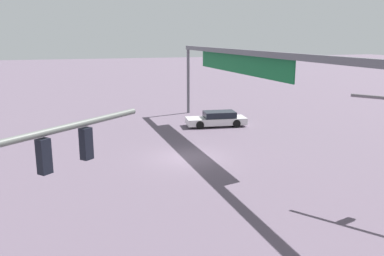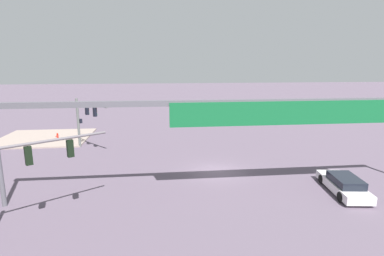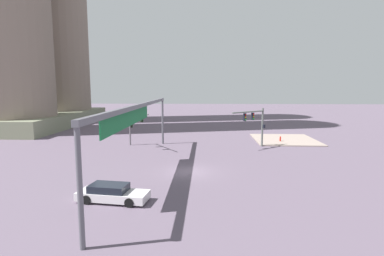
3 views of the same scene
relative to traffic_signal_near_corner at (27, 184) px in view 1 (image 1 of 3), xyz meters
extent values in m
plane|color=#615263|center=(-11.88, 7.95, -3.54)|extent=(232.89, 232.89, 0.00)
cylinder|color=slate|center=(-0.91, 1.08, 1.21)|extent=(3.86, 4.42, 0.19)
cube|color=black|center=(-0.36, 0.44, 0.59)|extent=(0.41, 0.41, 0.95)
cylinder|color=red|center=(-0.48, 0.34, 0.88)|extent=(0.18, 0.19, 0.20)
cylinder|color=orange|center=(-0.48, 0.34, 0.58)|extent=(0.18, 0.19, 0.20)
cylinder|color=green|center=(-0.48, 0.34, 0.28)|extent=(0.18, 0.19, 0.20)
cube|color=black|center=(-1.34, 1.57, 0.59)|extent=(0.41, 0.41, 0.95)
cylinder|color=red|center=(-1.46, 1.46, 0.88)|extent=(0.18, 0.19, 0.20)
cylinder|color=orange|center=(-1.46, 1.46, 0.58)|extent=(0.18, 0.19, 0.20)
cylinder|color=green|center=(-1.46, 1.46, 0.28)|extent=(0.18, 0.19, 0.20)
cylinder|color=#5C5B64|center=(-25.96, 12.40, -0.53)|extent=(0.28, 0.28, 6.02)
cube|color=#5C5B64|center=(-11.88, 12.40, 2.65)|extent=(28.56, 0.35, 0.35)
cube|color=#136634|center=(-15.15, 12.62, 1.94)|extent=(14.36, 0.08, 1.52)
cube|color=silver|center=(-19.65, 12.81, -3.11)|extent=(2.40, 5.08, 0.55)
cube|color=black|center=(-19.61, 13.10, -2.58)|extent=(1.88, 2.72, 0.50)
cylinder|color=black|center=(-19.03, 11.20, -3.22)|extent=(0.30, 0.66, 0.64)
cylinder|color=black|center=(-20.67, 11.42, -3.22)|extent=(0.30, 0.66, 0.64)
cylinder|color=black|center=(-18.63, 14.20, -3.22)|extent=(0.30, 0.66, 0.64)
cylinder|color=black|center=(-20.27, 14.42, -3.22)|extent=(0.30, 0.66, 0.64)
camera|label=1|loc=(10.37, 1.05, 3.64)|focal=37.40mm
camera|label=2|loc=(-7.28, 30.72, 4.98)|focal=28.23mm
camera|label=3|loc=(-39.81, 6.43, 4.32)|focal=28.76mm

